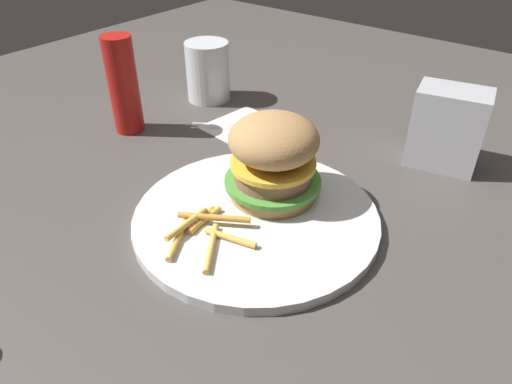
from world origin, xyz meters
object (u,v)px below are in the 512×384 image
sandwich (273,157)px  drink_glass (208,74)px  fork (245,126)px  napkin (246,127)px  napkin_dispenser (447,128)px  plate (256,218)px  ketchup_bottle (123,85)px  fries_pile (204,229)px

sandwich → drink_glass: (-0.27, 0.18, -0.02)m
sandwich → fork: bearing=139.0°
napkin → drink_glass: 0.14m
fork → napkin_dispenser: size_ratio=1.43×
plate → ketchup_bottle: bearing=168.4°
fork → drink_glass: 0.14m
plate → fries_pile: bearing=-109.6°
napkin → fork: 0.00m
fries_pile → ketchup_bottle: (-0.28, 0.12, 0.05)m
sandwich → napkin_dispenser: 0.25m
plate → fries_pile: (-0.02, -0.06, 0.01)m
plate → fork: bearing=132.5°
ketchup_bottle → plate: bearing=-11.6°
plate → fries_pile: fries_pile is taller
ketchup_bottle → sandwich: bearing=-3.4°
sandwich → drink_glass: 0.33m
fork → napkin_dispenser: (0.28, 0.08, 0.05)m
napkin_dispenser → plate: bearing=-126.4°
fries_pile → fork: (-0.14, 0.24, -0.01)m
fork → ketchup_bottle: bearing=-139.8°
drink_glass → fork: bearing=-21.8°
plate → drink_glass: bearing=141.5°
sandwich → ketchup_bottle: (-0.29, 0.02, 0.01)m
plate → drink_glass: drink_glass is taller
napkin_dispenser → drink_glass: bearing=172.8°
napkin → napkin_dispenser: (0.28, 0.08, 0.05)m
plate → sandwich: sandwich is taller
plate → ketchup_bottle: ketchup_bottle is taller
plate → fork: size_ratio=1.83×
fries_pile → napkin_dispenser: size_ratio=0.93×
fries_pile → fork: bearing=120.3°
plate → sandwich: bearing=101.9°
fork → napkin_dispenser: napkin_dispenser is taller
sandwich → fries_pile: (-0.01, -0.11, -0.05)m
sandwich → fries_pile: size_ratio=1.16×
plate → fork: 0.24m
ketchup_bottle → drink_glass: bearing=84.7°
drink_glass → plate: bearing=-38.5°
ketchup_bottle → napkin_dispenser: bearing=25.7°
ketchup_bottle → fork: bearing=40.2°
sandwich → napkin: 0.21m
drink_glass → napkin_dispenser: napkin_dispenser is taller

